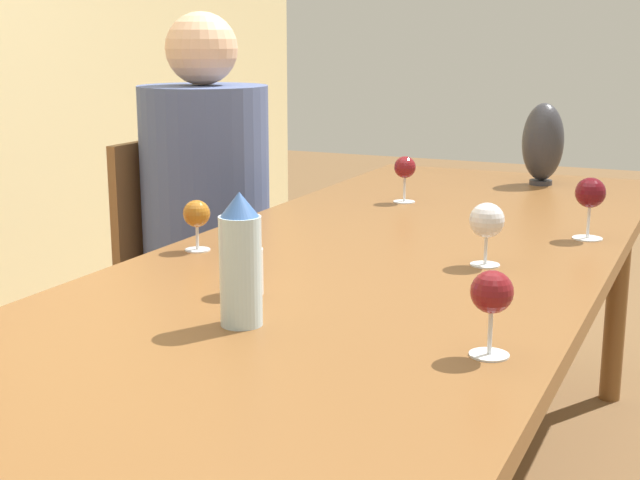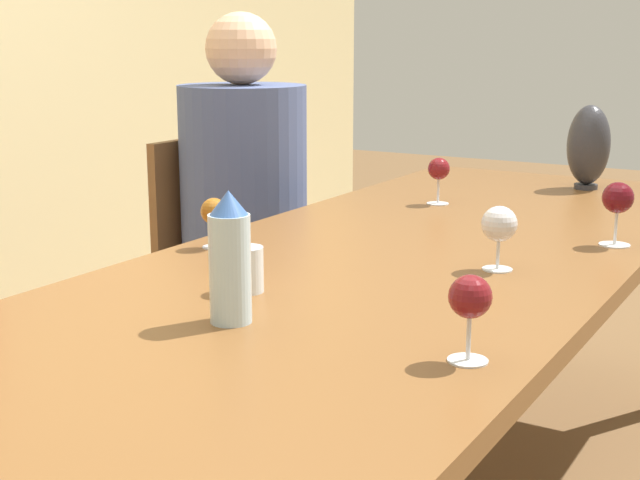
# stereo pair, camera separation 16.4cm
# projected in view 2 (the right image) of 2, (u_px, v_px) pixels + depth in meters

# --- Properties ---
(dining_table) EXTENTS (3.08, 0.95, 0.74)m
(dining_table) POSITION_uv_depth(u_px,v_px,m) (348.00, 308.00, 1.77)
(dining_table) COLOR brown
(dining_table) RESTS_ON ground_plane
(water_bottle) EXTENTS (0.07, 0.07, 0.22)m
(water_bottle) POSITION_uv_depth(u_px,v_px,m) (230.00, 259.00, 1.47)
(water_bottle) COLOR silver
(water_bottle) RESTS_ON dining_table
(water_tumbler) EXTENTS (0.06, 0.06, 0.09)m
(water_tumbler) POSITION_uv_depth(u_px,v_px,m) (246.00, 269.00, 1.66)
(water_tumbler) COLOR silver
(water_tumbler) RESTS_ON dining_table
(vase) EXTENTS (0.13, 0.13, 0.26)m
(vase) POSITION_uv_depth(u_px,v_px,m) (589.00, 146.00, 2.75)
(vase) COLOR #2D2D33
(vase) RESTS_ON dining_table
(wine_glass_0) EXTENTS (0.06, 0.06, 0.13)m
(wine_glass_0) POSITION_uv_depth(u_px,v_px,m) (470.00, 300.00, 1.29)
(wine_glass_0) COLOR silver
(wine_glass_0) RESTS_ON dining_table
(wine_glass_1) EXTENTS (0.07, 0.07, 0.15)m
(wine_glass_1) POSITION_uv_depth(u_px,v_px,m) (618.00, 200.00, 2.01)
(wine_glass_1) COLOR silver
(wine_glass_1) RESTS_ON dining_table
(wine_glass_3) EXTENTS (0.06, 0.06, 0.11)m
(wine_glass_3) POSITION_uv_depth(u_px,v_px,m) (214.00, 213.00, 1.99)
(wine_glass_3) COLOR silver
(wine_glass_3) RESTS_ON dining_table
(wine_glass_5) EXTENTS (0.07, 0.07, 0.13)m
(wine_glass_5) POSITION_uv_depth(u_px,v_px,m) (499.00, 225.00, 1.80)
(wine_glass_5) COLOR silver
(wine_glass_5) RESTS_ON dining_table
(wine_glass_6) EXTENTS (0.06, 0.06, 0.13)m
(wine_glass_6) POSITION_uv_depth(u_px,v_px,m) (439.00, 171.00, 2.51)
(wine_glass_6) COLOR silver
(wine_glass_6) RESTS_ON dining_table
(chair_far) EXTENTS (0.44, 0.44, 0.89)m
(chair_far) POSITION_uv_depth(u_px,v_px,m) (228.00, 268.00, 2.86)
(chair_far) COLOR brown
(chair_far) RESTS_ON ground_plane
(person_far) EXTENTS (0.39, 0.39, 1.28)m
(person_far) POSITION_uv_depth(u_px,v_px,m) (248.00, 212.00, 2.78)
(person_far) COLOR #2D2D38
(person_far) RESTS_ON ground_plane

